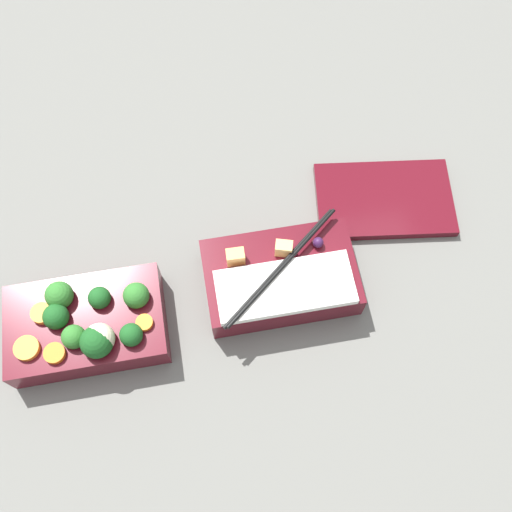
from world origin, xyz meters
name	(u,v)px	position (x,y,z in m)	size (l,w,h in m)	color
ground_plane	(177,301)	(0.00, 0.00, 0.00)	(3.00, 3.00, 0.00)	slate
bento_tray_vegetable	(88,324)	(-0.12, -0.02, 0.03)	(0.21, 0.13, 0.08)	#510F19
bento_tray_rice	(281,278)	(0.15, 0.00, 0.03)	(0.21, 0.15, 0.07)	#510F19
bento_lid	(384,200)	(0.32, 0.10, 0.01)	(0.20, 0.12, 0.01)	#510F19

